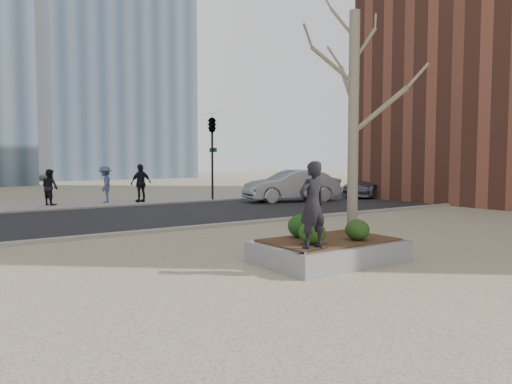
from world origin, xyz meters
TOP-DOWN VIEW (x-y plane):
  - ground at (0.00, 0.00)m, footprint 120.00×120.00m
  - street at (0.00, 10.00)m, footprint 60.00×8.00m
  - far_sidewalk at (0.00, 17.00)m, footprint 60.00×6.00m
  - planter at (1.00, 0.00)m, footprint 3.00×2.00m
  - planter_mulch at (1.00, 0.00)m, footprint 2.70×1.70m
  - sycamore_tree at (2.00, 0.30)m, footprint 2.80×2.80m
  - shrub_left at (0.30, -0.26)m, footprint 0.55×0.55m
  - shrub_middle at (0.65, 0.49)m, footprint 0.60×0.60m
  - shrub_right at (1.40, -0.44)m, footprint 0.51×0.51m
  - skateboard at (-0.10, -0.72)m, footprint 0.80×0.30m
  - skateboarder at (-0.10, -0.72)m, footprint 0.60×0.40m
  - car_silver at (9.40, 11.70)m, footprint 5.05×2.79m
  - car_third at (15.18, 11.37)m, footprint 4.93×2.65m
  - pedestrian_a at (-1.03, 16.47)m, footprint 0.90×0.99m
  - pedestrian_b at (1.47, 16.25)m, footprint 1.08×1.33m
  - pedestrian_c at (3.01, 15.53)m, footprint 1.16×0.64m
  - traffic_light_far at (6.50, 14.60)m, footprint 0.60×2.48m

SIDE VIEW (x-z plane):
  - ground at x=0.00m, z-range 0.00..0.00m
  - street at x=0.00m, z-range 0.00..0.02m
  - far_sidewalk at x=0.00m, z-range 0.00..0.02m
  - planter at x=1.00m, z-range 0.00..0.45m
  - planter_mulch at x=1.00m, z-range 0.45..0.49m
  - skateboard at x=-0.10m, z-range 0.45..0.53m
  - car_third at x=15.18m, z-range 0.02..1.38m
  - shrub_right at x=1.40m, z-range 0.49..0.93m
  - shrub_left at x=0.30m, z-range 0.49..0.95m
  - shrub_middle at x=0.65m, z-range 0.49..1.00m
  - car_silver at x=9.40m, z-range 0.02..1.60m
  - pedestrian_a at x=-1.03m, z-range 0.02..1.68m
  - pedestrian_b at x=1.47m, z-range 0.02..1.81m
  - pedestrian_c at x=3.01m, z-range 0.02..1.90m
  - skateboarder at x=-0.10m, z-range 0.53..2.16m
  - traffic_light_far at x=6.50m, z-range 0.00..4.50m
  - sycamore_tree at x=2.00m, z-range 0.49..7.09m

